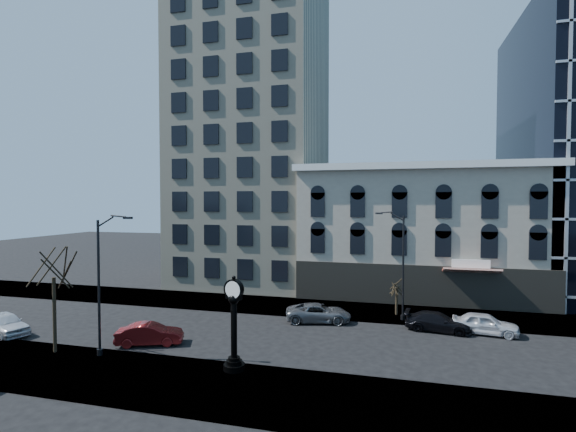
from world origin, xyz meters
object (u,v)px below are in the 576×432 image
(street_clock, at_px, (234,327))
(car_near_a, at_px, (5,324))
(car_near_b, at_px, (150,334))
(street_lamp_near, at_px, (108,248))

(street_clock, distance_m, car_near_a, 17.71)
(car_near_b, bearing_deg, car_near_a, 72.24)
(street_clock, relative_size, car_near_a, 1.15)
(car_near_a, bearing_deg, street_clock, -77.58)
(car_near_a, height_order, car_near_b, car_near_a)
(street_clock, relative_size, car_near_b, 1.23)
(street_clock, bearing_deg, street_lamp_near, -168.68)
(street_clock, xyz_separation_m, car_near_b, (-6.80, 2.63, -1.73))
(street_clock, height_order, car_near_a, street_clock)
(street_lamp_near, height_order, car_near_b, street_lamp_near)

